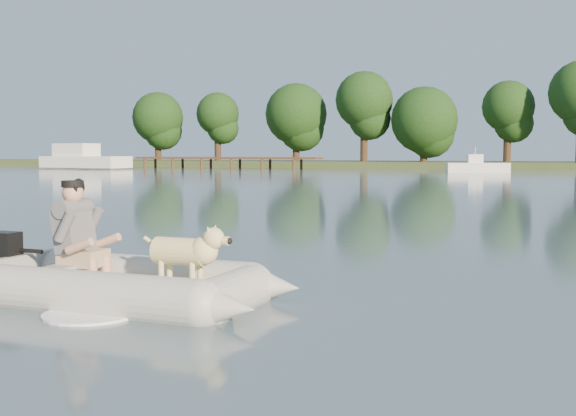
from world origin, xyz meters
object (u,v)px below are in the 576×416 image
at_px(cabin_cruiser, 85,156).
at_px(dog, 180,256).
at_px(man, 75,227).
at_px(motorboat, 477,160).
at_px(dinghy, 125,247).
at_px(dock, 226,163).

bearing_deg(cabin_cruiser, dog, -46.17).
xyz_separation_m(man, dog, (1.20, 0.00, -0.23)).
relative_size(dog, motorboat, 0.18).
bearing_deg(motorboat, dinghy, -103.67).
relative_size(dock, man, 18.73).
bearing_deg(dinghy, dog, 4.57).
distance_m(man, motorboat, 47.71).
xyz_separation_m(dinghy, motorboat, (-2.91, 47.70, 0.35)).
relative_size(cabin_cruiser, motorboat, 1.88).
bearing_deg(dog, cabin_cruiser, 128.46).
relative_size(man, dog, 1.16).
height_order(dog, motorboat, motorboat).
bearing_deg(dock, man, -64.42).
bearing_deg(man, motorboat, 92.59).
bearing_deg(dock, motorboat, -12.19).
bearing_deg(man, cabin_cruiser, 127.53).
height_order(man, cabin_cruiser, cabin_cruiser).
distance_m(man, cabin_cruiser, 58.28).
bearing_deg(man, dinghy, -4.24).
height_order(dock, cabin_cruiser, cabin_cruiser).
distance_m(dinghy, motorboat, 47.79).
relative_size(dinghy, dog, 4.78).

